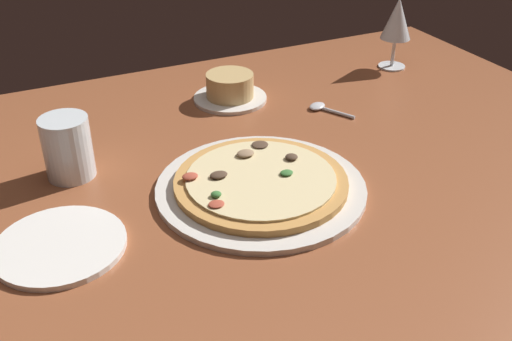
# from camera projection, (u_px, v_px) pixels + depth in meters

# --- Properties ---
(dining_table) EXTENTS (1.50, 1.10, 0.04)m
(dining_table) POSITION_uv_depth(u_px,v_px,m) (253.00, 192.00, 1.00)
(dining_table) COLOR brown
(dining_table) RESTS_ON ground
(pizza_main) EXTENTS (0.34, 0.34, 0.03)m
(pizza_main) POSITION_uv_depth(u_px,v_px,m) (259.00, 185.00, 0.96)
(pizza_main) COLOR silver
(pizza_main) RESTS_ON dining_table
(ramekin_on_saucer) EXTENTS (0.15, 0.15, 0.06)m
(ramekin_on_saucer) POSITION_uv_depth(u_px,v_px,m) (230.00, 89.00, 1.25)
(ramekin_on_saucer) COLOR silver
(ramekin_on_saucer) RESTS_ON dining_table
(wine_glass_far) EXTENTS (0.07, 0.07, 0.16)m
(wine_glass_far) POSITION_uv_depth(u_px,v_px,m) (397.00, 21.00, 1.37)
(wine_glass_far) COLOR silver
(wine_glass_far) RESTS_ON dining_table
(water_glass) EXTENTS (0.08, 0.08, 0.10)m
(water_glass) POSITION_uv_depth(u_px,v_px,m) (68.00, 150.00, 0.98)
(water_glass) COLOR silver
(water_glass) RESTS_ON dining_table
(side_plate) EXTENTS (0.18, 0.18, 0.01)m
(side_plate) POSITION_uv_depth(u_px,v_px,m) (60.00, 245.00, 0.84)
(side_plate) COLOR white
(side_plate) RESTS_ON dining_table
(spoon) EXTENTS (0.07, 0.10, 0.01)m
(spoon) POSITION_uv_depth(u_px,v_px,m) (322.00, 108.00, 1.22)
(spoon) COLOR silver
(spoon) RESTS_ON dining_table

